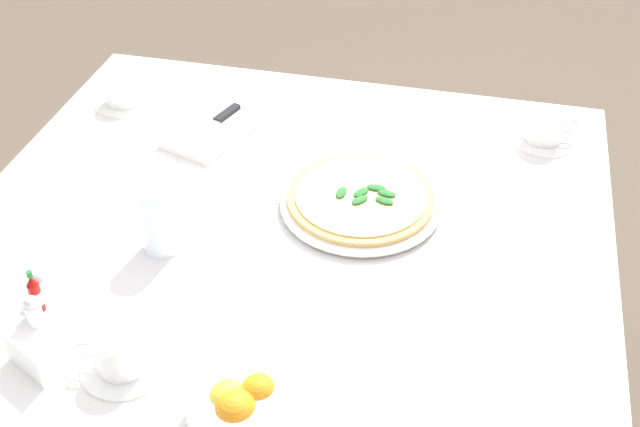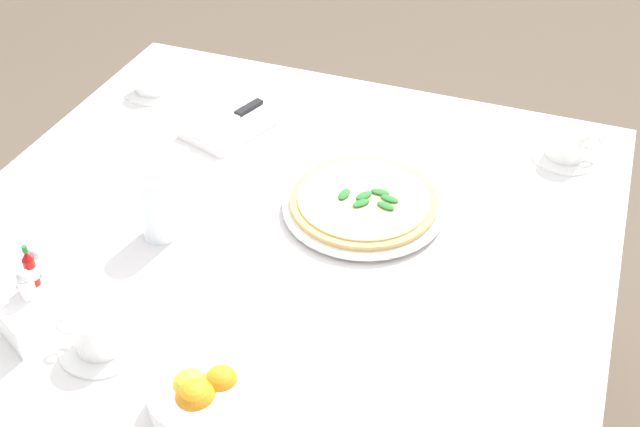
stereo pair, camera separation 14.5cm
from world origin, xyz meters
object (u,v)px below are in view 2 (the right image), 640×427
object	(u,v)px
pizza_plate	(363,206)
coffee_cup_near_left	(566,145)
citrus_bowl	(202,396)
pizza	(364,200)
dinner_knife	(233,117)
coffee_cup_far_right	(98,333)
water_glass_right_edge	(158,210)
hot_sauce_bottle	(31,269)
napkin_folded	(234,122)
pepper_shaker	(37,261)
salt_shaker	(26,285)
coffee_cup_center_back	(152,82)
menu_card	(6,330)

from	to	relation	value
pizza_plate	coffee_cup_near_left	size ratio (longest dim) A/B	2.31
coffee_cup_near_left	citrus_bowl	distance (m)	0.92
pizza	dinner_knife	xyz separation A→B (m)	(-0.18, -0.36, -0.00)
coffee_cup_far_right	water_glass_right_edge	distance (m)	0.28
water_glass_right_edge	hot_sauce_bottle	xyz separation A→B (m)	(0.19, -0.14, -0.02)
napkin_folded	hot_sauce_bottle	size ratio (longest dim) A/B	3.01
pizza	coffee_cup_far_right	bearing A→B (deg)	-30.33
coffee_cup_far_right	water_glass_right_edge	xyz separation A→B (m)	(-0.27, -0.05, 0.02)
pizza	hot_sauce_bottle	distance (m)	0.60
coffee_cup_far_right	citrus_bowl	size ratio (longest dim) A/B	0.88
pizza_plate	pepper_shaker	bearing A→B (deg)	-52.66
dinner_knife	pepper_shaker	size ratio (longest dim) A/B	3.39
water_glass_right_edge	pepper_shaker	size ratio (longest dim) A/B	2.27
pizza	pepper_shaker	size ratio (longest dim) A/B	4.91
pizza	pepper_shaker	bearing A→B (deg)	-52.69
salt_shaker	water_glass_right_edge	bearing A→B (deg)	150.19
citrus_bowl	pepper_shaker	distance (m)	0.42
coffee_cup_far_right	citrus_bowl	bearing A→B (deg)	76.73
hot_sauce_bottle	pepper_shaker	world-z (taller)	hot_sauce_bottle
coffee_cup_near_left	coffee_cup_center_back	bearing A→B (deg)	-86.37
dinner_knife	pepper_shaker	world-z (taller)	pepper_shaker
water_glass_right_edge	napkin_folded	size ratio (longest dim) A/B	0.51
pizza_plate	hot_sauce_bottle	world-z (taller)	hot_sauce_bottle
hot_sauce_bottle	water_glass_right_edge	bearing A→B (deg)	144.63
napkin_folded	coffee_cup_far_right	bearing A→B (deg)	25.97
menu_card	coffee_cup_near_left	bearing A→B (deg)	74.45
citrus_bowl	salt_shaker	bearing A→B (deg)	-105.30
pizza	pepper_shaker	xyz separation A→B (m)	(0.36, -0.47, 0.00)
pizza_plate	coffee_cup_far_right	world-z (taller)	coffee_cup_far_right
coffee_cup_near_left	pepper_shaker	xyz separation A→B (m)	(0.67, -0.80, -0.01)
coffee_cup_near_left	menu_card	world-z (taller)	coffee_cup_near_left
water_glass_right_edge	pepper_shaker	bearing A→B (deg)	-41.79
pizza	coffee_cup_far_right	xyz separation A→B (m)	(0.47, -0.27, 0.01)
citrus_bowl	hot_sauce_bottle	size ratio (longest dim) A/B	1.81
water_glass_right_edge	dinner_knife	xyz separation A→B (m)	(-0.37, -0.03, -0.03)
pizza_plate	coffee_cup_near_left	distance (m)	0.45
pizza	hot_sauce_bottle	bearing A→B (deg)	-49.96
menu_card	coffee_cup_far_right	bearing A→B (deg)	44.06
coffee_cup_center_back	coffee_cup_far_right	distance (m)	0.79
water_glass_right_edge	napkin_folded	distance (m)	0.38
pizza_plate	salt_shaker	world-z (taller)	salt_shaker
coffee_cup_near_left	water_glass_right_edge	xyz separation A→B (m)	(0.50, -0.65, 0.02)
coffee_cup_near_left	napkin_folded	size ratio (longest dim) A/B	0.53
pizza	coffee_cup_center_back	bearing A→B (deg)	-112.88
pepper_shaker	menu_card	distance (m)	0.16
napkin_folded	coffee_cup_center_back	bearing A→B (deg)	-87.07
citrus_bowl	pepper_shaker	bearing A→B (deg)	-111.91
coffee_cup_far_right	salt_shaker	world-z (taller)	coffee_cup_far_right
coffee_cup_center_back	citrus_bowl	distance (m)	0.93
water_glass_right_edge	hot_sauce_bottle	size ratio (longest dim) A/B	1.54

